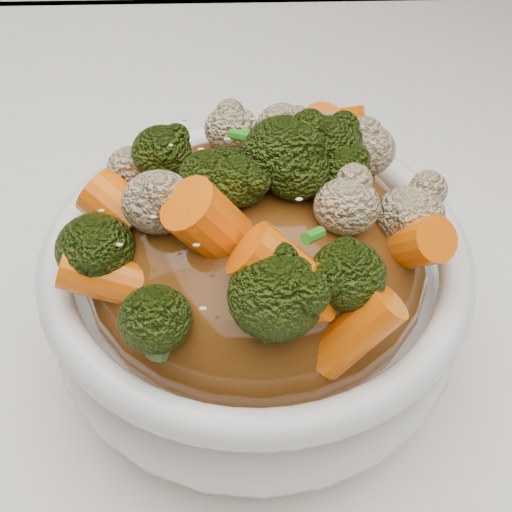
{
  "coord_description": "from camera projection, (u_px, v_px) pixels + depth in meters",
  "views": [
    {
      "loc": [
        0.02,
        -0.27,
        1.08
      ],
      "look_at": [
        0.02,
        -0.03,
        0.82
      ],
      "focal_mm": 50.0,
      "sensor_mm": 36.0,
      "label": 1
    }
  ],
  "objects": [
    {
      "name": "tablecloth",
      "position": [
        218.0,
        331.0,
        0.44
      ],
      "size": [
        1.2,
        0.8,
        0.04
      ],
      "primitive_type": "cube",
      "color": "white",
      "rests_on": "dining_table"
    },
    {
      "name": "bowl",
      "position": [
        256.0,
        298.0,
        0.38
      ],
      "size": [
        0.22,
        0.22,
        0.08
      ],
      "primitive_type": null,
      "rotation": [
        0.0,
        0.0,
        0.02
      ],
      "color": "white",
      "rests_on": "tablecloth"
    },
    {
      "name": "sauce_base",
      "position": [
        256.0,
        260.0,
        0.36
      ],
      "size": [
        0.17,
        0.17,
        0.09
      ],
      "primitive_type": "ellipsoid",
      "rotation": [
        0.0,
        0.0,
        0.02
      ],
      "color": "#613510",
      "rests_on": "bowl"
    },
    {
      "name": "carrots",
      "position": [
        256.0,
        163.0,
        0.31
      ],
      "size": [
        0.17,
        0.17,
        0.05
      ],
      "primitive_type": null,
      "rotation": [
        0.0,
        0.0,
        0.02
      ],
      "color": "#FF6A08",
      "rests_on": "sauce_base"
    },
    {
      "name": "broccoli",
      "position": [
        256.0,
        165.0,
        0.31
      ],
      "size": [
        0.17,
        0.17,
        0.04
      ],
      "primitive_type": null,
      "rotation": [
        0.0,
        0.0,
        0.02
      ],
      "color": "black",
      "rests_on": "sauce_base"
    },
    {
      "name": "cauliflower",
      "position": [
        256.0,
        169.0,
        0.31
      ],
      "size": [
        0.17,
        0.17,
        0.04
      ],
      "primitive_type": null,
      "rotation": [
        0.0,
        0.0,
        0.02
      ],
      "color": "#C6B187",
      "rests_on": "sauce_base"
    },
    {
      "name": "scallions",
      "position": [
        256.0,
        162.0,
        0.31
      ],
      "size": [
        0.13,
        0.13,
        0.02
      ],
      "primitive_type": null,
      "rotation": [
        0.0,
        0.0,
        0.02
      ],
      "color": "#2A8B20",
      "rests_on": "sauce_base"
    },
    {
      "name": "sesame_seeds",
      "position": [
        256.0,
        162.0,
        0.31
      ],
      "size": [
        0.16,
        0.16,
        0.01
      ],
      "primitive_type": null,
      "rotation": [
        0.0,
        0.0,
        0.02
      ],
      "color": "beige",
      "rests_on": "sauce_base"
    }
  ]
}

